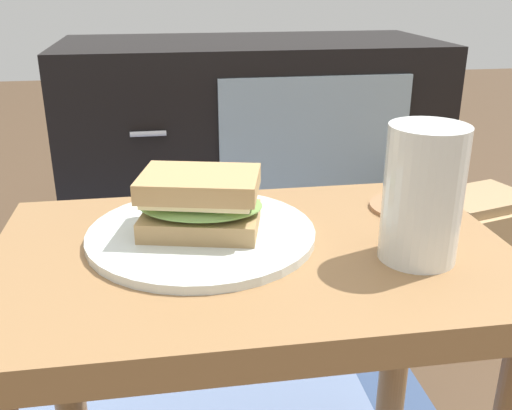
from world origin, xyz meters
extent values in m
cube|color=olive|center=(0.00, 0.00, 0.44)|extent=(0.56, 0.36, 0.04)
cylinder|color=olive|center=(-0.25, 0.14, 0.21)|extent=(0.04, 0.04, 0.43)
cylinder|color=olive|center=(0.25, 0.14, 0.21)|extent=(0.04, 0.04, 0.43)
cube|color=black|center=(0.14, 0.95, 0.29)|extent=(0.96, 0.44, 0.58)
cube|color=#8C9EA8|center=(0.26, 0.72, 0.30)|extent=(0.45, 0.01, 0.44)
cylinder|color=silver|center=(-0.13, 0.72, 0.41)|extent=(0.08, 0.01, 0.01)
cylinder|color=silver|center=(-0.13, 0.72, 0.19)|extent=(0.08, 0.01, 0.01)
cube|color=#384C72|center=(-0.26, 0.41, 0.00)|extent=(1.27, 0.82, 0.01)
cube|color=slate|center=(-0.26, 0.41, 0.01)|extent=(1.04, 0.67, 0.00)
cylinder|color=silver|center=(-0.05, 0.03, 0.47)|extent=(0.26, 0.26, 0.01)
cube|color=tan|center=(-0.05, 0.03, 0.48)|extent=(0.14, 0.12, 0.02)
ellipsoid|color=#729E4C|center=(-0.05, 0.03, 0.50)|extent=(0.16, 0.12, 0.02)
cube|color=beige|center=(-0.05, 0.03, 0.51)|extent=(0.13, 0.11, 0.01)
cube|color=tan|center=(-0.05, 0.03, 0.53)|extent=(0.14, 0.12, 0.02)
cylinder|color=silver|center=(0.17, -0.05, 0.53)|extent=(0.08, 0.08, 0.14)
cylinder|color=orange|center=(0.17, -0.05, 0.52)|extent=(0.07, 0.07, 0.11)
cylinder|color=white|center=(0.17, -0.05, 0.58)|extent=(0.07, 0.07, 0.01)
cylinder|color=#996B47|center=(0.21, 0.08, 0.46)|extent=(0.10, 0.10, 0.01)
cube|color=tan|center=(0.57, 0.50, 0.14)|extent=(0.24, 0.21, 0.28)
cube|color=tan|center=(0.57, 0.50, 0.29)|extent=(0.22, 0.19, 0.02)
camera|label=1|loc=(-0.09, -0.56, 0.74)|focal=40.80mm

